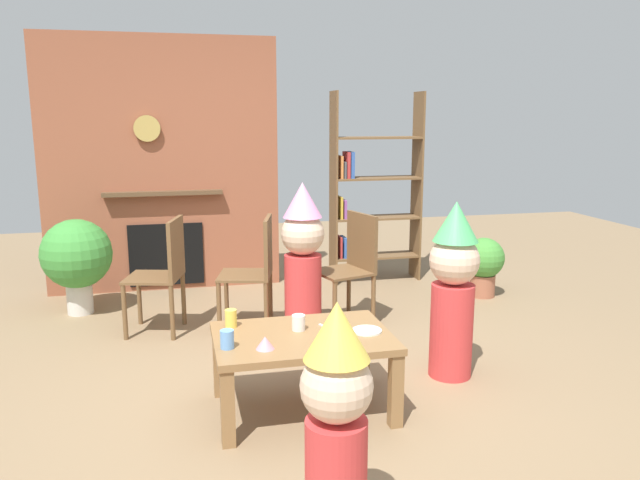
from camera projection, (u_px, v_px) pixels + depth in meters
name	position (u px, v px, depth m)	size (l,w,h in m)	color
ground_plane	(311.00, 389.00, 3.84)	(12.00, 12.00, 0.00)	#846B4C
brick_fireplace_feature	(162.00, 166.00, 5.89)	(2.20, 0.28, 2.40)	#935138
bookshelf	(370.00, 194.00, 6.21)	(0.90, 0.28, 1.90)	brown
coffee_table	(303.00, 347.00, 3.50)	(0.99, 0.69, 0.46)	olive
paper_cup_near_left	(299.00, 323.00, 3.55)	(0.08, 0.08, 0.09)	silver
paper_cup_near_right	(227.00, 339.00, 3.27)	(0.07, 0.07, 0.10)	#669EE0
paper_cup_center	(231.00, 318.00, 3.60)	(0.07, 0.07, 0.10)	#F2CC4C
paper_plate_front	(367.00, 331.00, 3.53)	(0.17, 0.17, 0.01)	white
paper_plate_rear	(341.00, 344.00, 3.32)	(0.18, 0.18, 0.01)	white
birthday_cake_slice	(265.00, 343.00, 3.26)	(0.10, 0.10, 0.07)	pink
table_fork	(327.00, 328.00, 3.59)	(0.15, 0.02, 0.01)	silver
child_with_cone_hat	(336.00, 422.00, 2.34)	(0.28, 0.28, 1.01)	#D13838
child_in_pink	(453.00, 286.00, 3.93)	(0.32, 0.32, 1.15)	#D13838
child_by_the_chairs	(303.00, 256.00, 4.68)	(0.33, 0.33, 1.18)	#D13838
dining_chair_left	(165.00, 269.00, 4.76)	(0.49, 0.49, 0.90)	brown
dining_chair_middle	(257.00, 266.00, 4.82)	(0.48, 0.48, 0.90)	brown
dining_chair_right	(352.00, 262.00, 4.97)	(0.50, 0.50, 0.90)	brown
potted_plant_tall	(484.00, 263.00, 5.76)	(0.38, 0.38, 0.56)	#9E5B42
potted_plant_short	(77.00, 256.00, 5.22)	(0.59, 0.59, 0.82)	beige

